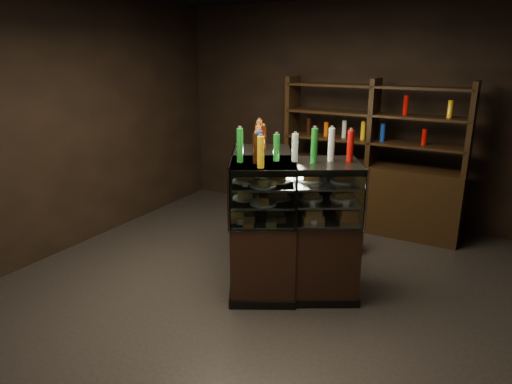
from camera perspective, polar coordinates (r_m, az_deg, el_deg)
ground at (r=4.88m, az=0.77°, el=-11.12°), size 5.00×5.00×0.00m
room_shell at (r=4.32m, az=0.88°, el=12.25°), size 5.02×5.02×3.01m
display_case at (r=4.61m, az=2.67°, el=-6.60°), size 1.64×1.38×1.35m
food_display at (r=4.41m, az=2.75°, el=0.37°), size 1.28×1.10×0.42m
bottles_top at (r=4.31m, az=2.88°, el=6.03°), size 1.12×0.95×0.30m
potted_conifer at (r=5.52m, az=11.70°, el=-3.14°), size 0.35×0.35×0.76m
back_shelving at (r=6.28m, az=13.91°, el=0.85°), size 2.36×0.47×2.00m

